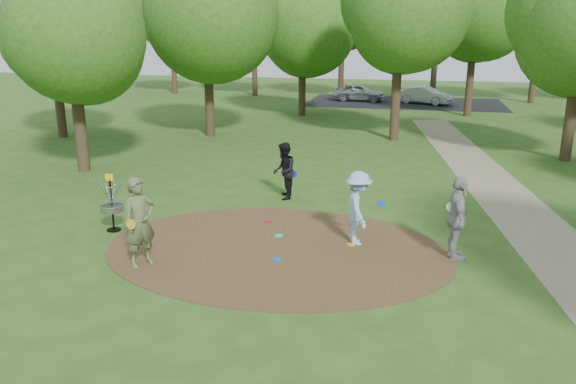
# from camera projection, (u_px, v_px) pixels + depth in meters

# --- Properties ---
(ground) EXTENTS (100.00, 100.00, 0.00)m
(ground) POSITION_uv_depth(u_px,v_px,m) (277.00, 249.00, 13.51)
(ground) COLOR #2D5119
(ground) RESTS_ON ground
(dirt_clearing) EXTENTS (8.40, 8.40, 0.02)m
(dirt_clearing) POSITION_uv_depth(u_px,v_px,m) (277.00, 249.00, 13.50)
(dirt_clearing) COLOR #47301C
(dirt_clearing) RESTS_ON ground
(footpath) EXTENTS (7.55, 39.89, 0.01)m
(footpath) POSITION_uv_depth(u_px,v_px,m) (549.00, 242.00, 13.95)
(footpath) COLOR #8C7A5B
(footpath) RESTS_ON ground
(parking_lot) EXTENTS (14.00, 8.00, 0.01)m
(parking_lot) POSITION_uv_depth(u_px,v_px,m) (404.00, 102.00, 41.13)
(parking_lot) COLOR black
(parking_lot) RESTS_ON ground
(player_observer_with_disc) EXTENTS (0.81, 0.88, 2.03)m
(player_observer_with_disc) POSITION_uv_depth(u_px,v_px,m) (140.00, 222.00, 12.33)
(player_observer_with_disc) COLOR #56643A
(player_observer_with_disc) RESTS_ON ground
(player_throwing_with_disc) EXTENTS (1.21, 1.33, 1.83)m
(player_throwing_with_disc) POSITION_uv_depth(u_px,v_px,m) (358.00, 208.00, 13.63)
(player_throwing_with_disc) COLOR #93C0DB
(player_throwing_with_disc) RESTS_ON ground
(player_walking_with_disc) EXTENTS (0.82, 0.97, 1.78)m
(player_walking_with_disc) POSITION_uv_depth(u_px,v_px,m) (284.00, 171.00, 17.35)
(player_walking_with_disc) COLOR black
(player_walking_with_disc) RESTS_ON ground
(player_waiting_with_disc) EXTENTS (0.63, 1.20, 1.96)m
(player_waiting_with_disc) POSITION_uv_depth(u_px,v_px,m) (457.00, 218.00, 12.68)
(player_waiting_with_disc) COLOR #98989A
(player_waiting_with_disc) RESTS_ON ground
(disc_ground_cyan) EXTENTS (0.22, 0.22, 0.02)m
(disc_ground_cyan) POSITION_uv_depth(u_px,v_px,m) (279.00, 236.00, 14.32)
(disc_ground_cyan) COLOR #1AD0BD
(disc_ground_cyan) RESTS_ON dirt_clearing
(disc_ground_blue) EXTENTS (0.22, 0.22, 0.02)m
(disc_ground_blue) POSITION_uv_depth(u_px,v_px,m) (277.00, 259.00, 12.83)
(disc_ground_blue) COLOR blue
(disc_ground_blue) RESTS_ON dirt_clearing
(disc_ground_red) EXTENTS (0.22, 0.22, 0.02)m
(disc_ground_red) POSITION_uv_depth(u_px,v_px,m) (268.00, 222.00, 15.38)
(disc_ground_red) COLOR #B31126
(disc_ground_red) RESTS_ON dirt_clearing
(car_left) EXTENTS (3.86, 1.67, 1.30)m
(car_left) POSITION_uv_depth(u_px,v_px,m) (359.00, 92.00, 41.85)
(car_left) COLOR #9FA2A6
(car_left) RESTS_ON ground
(car_right) EXTENTS (3.97, 2.65, 1.24)m
(car_right) POSITION_uv_depth(u_px,v_px,m) (425.00, 95.00, 40.15)
(car_right) COLOR #B6BBBF
(car_right) RESTS_ON ground
(disc_ground_orange) EXTENTS (0.22, 0.22, 0.02)m
(disc_ground_orange) POSITION_uv_depth(u_px,v_px,m) (351.00, 245.00, 13.72)
(disc_ground_orange) COLOR orange
(disc_ground_orange) RESTS_ON dirt_clearing
(disc_golf_basket) EXTENTS (0.63, 0.63, 1.54)m
(disc_golf_basket) POSITION_uv_depth(u_px,v_px,m) (111.00, 199.00, 14.53)
(disc_golf_basket) COLOR black
(disc_golf_basket) RESTS_ON ground
(tree_ring) EXTENTS (37.52, 45.45, 9.14)m
(tree_ring) POSITION_uv_depth(u_px,v_px,m) (411.00, 25.00, 19.99)
(tree_ring) COLOR #332316
(tree_ring) RESTS_ON ground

